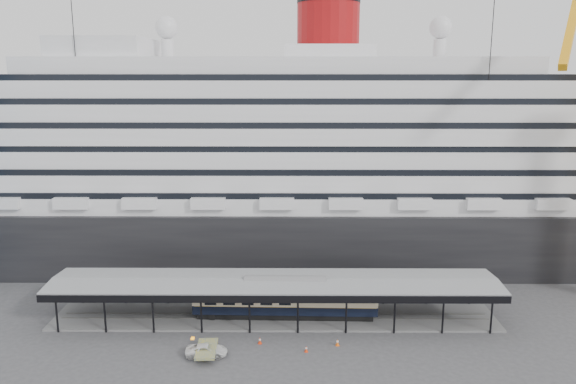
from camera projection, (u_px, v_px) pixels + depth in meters
ground at (274, 336)px, 66.56m from camera, size 200.00×200.00×0.00m
cruise_ship at (279, 147)px, 94.02m from camera, size 130.00×30.00×43.90m
platform_canopy at (275, 301)px, 70.95m from camera, size 56.00×9.18×5.30m
port_truck at (207, 350)px, 61.83m from camera, size 4.66×2.31×1.27m
pullman_carriage at (285, 298)px, 70.87m from camera, size 23.18×3.55×22.70m
traffic_cone_left at (260, 340)px, 64.64m from camera, size 0.48×0.48×0.81m
traffic_cone_mid at (306, 349)px, 62.74m from camera, size 0.40×0.40×0.74m
traffic_cone_right at (337, 342)px, 64.19m from camera, size 0.53×0.53×0.81m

